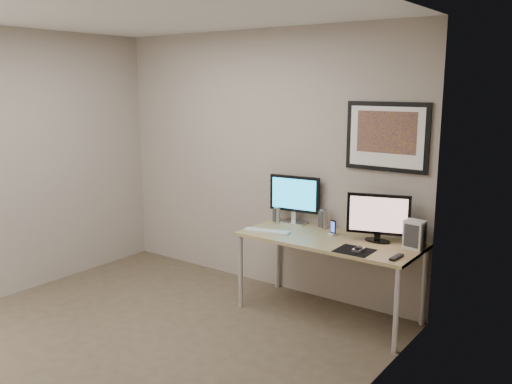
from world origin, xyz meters
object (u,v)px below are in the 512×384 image
desk (329,245)px  monitor_tv (378,217)px  monitor_large (294,197)px  framed_art (387,137)px  speaker_left (277,215)px  keyboard (267,231)px  speaker_right (324,219)px  phone_dock (333,228)px  fan_unit (415,235)px

desk → monitor_tv: monitor_tv is taller
monitor_large → monitor_tv: (0.92, -0.12, -0.04)m
framed_art → speaker_left: size_ratio=4.65×
framed_art → keyboard: (-0.92, -0.49, -0.88)m
desk → monitor_tv: size_ratio=3.08×
monitor_tv → speaker_right: 0.62m
phone_dock → keyboard: phone_dock is taller
desk → monitor_tv: bearing=20.0°
speaker_left → speaker_right: 0.48m
desk → phone_dock: phone_dock is taller
monitor_tv → speaker_right: monitor_tv is taller
monitor_large → fan_unit: bearing=-12.3°
speaker_left → monitor_tv: bearing=17.8°
monitor_tv → phone_dock: 0.44m
monitor_tv → monitor_large: bearing=155.2°
framed_art → speaker_left: (-1.03, -0.16, -0.81)m
desk → speaker_right: bearing=129.1°
speaker_right → phone_dock: size_ratio=1.37×
desk → framed_art: framed_art is taller
monitor_large → speaker_left: monitor_large is taller
speaker_left → phone_dock: size_ratio=1.16×
monitor_tv → speaker_left: bearing=160.6°
framed_art → fan_unit: framed_art is taller
monitor_tv → keyboard: 1.03m
speaker_right → phone_dock: bearing=-25.5°
framed_art → speaker_left: 1.32m
desk → monitor_tv: (0.39, 0.14, 0.29)m
speaker_right → phone_dock: 0.23m
framed_art → speaker_left: bearing=-171.2°
phone_dock → keyboard: bearing=-132.6°
framed_art → fan_unit: size_ratio=3.12×
fan_unit → speaker_left: bearing=-174.8°
phone_dock → speaker_right: bearing=162.6°
monitor_large → fan_unit: 1.26m
monitor_tv → speaker_right: (-0.59, 0.11, -0.13)m
framed_art → monitor_large: bearing=-175.1°
phone_dock → speaker_left: bearing=-164.2°
desk → framed_art: size_ratio=2.13×
monitor_tv → fan_unit: bearing=-18.2°
speaker_left → phone_dock: bearing=13.8°
monitor_large → monitor_tv: 0.93m
framed_art → keyboard: bearing=-152.0°
monitor_large → phone_dock: 0.56m
speaker_right → fan_unit: fan_unit is taller
monitor_large → speaker_right: monitor_large is taller
desk → speaker_left: (-0.68, 0.17, 0.15)m
framed_art → speaker_right: 0.97m
framed_art → monitor_large: 1.09m
framed_art → speaker_right: (-0.55, -0.08, -0.80)m
keyboard → fan_unit: bearing=-1.2°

